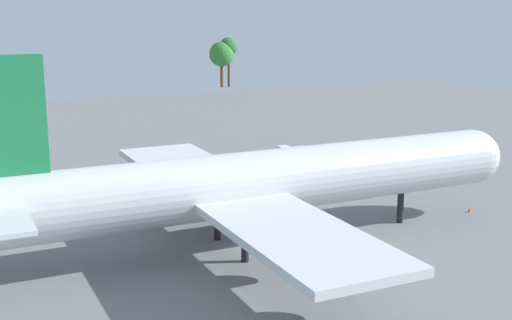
{
  "coord_description": "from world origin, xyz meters",
  "views": [
    {
      "loc": [
        -26.94,
        -56.38,
        22.6
      ],
      "look_at": [
        0.0,
        0.0,
        8.62
      ],
      "focal_mm": 47.28,
      "sensor_mm": 36.0,
      "label": 1
    }
  ],
  "objects_px": {
    "fuel_truck": "(292,152)",
    "cargo_loader": "(388,174)",
    "safety_cone_nose": "(469,210)",
    "cargo_airplane": "(254,184)",
    "pushback_tractor": "(5,206)"
  },
  "relations": [
    {
      "from": "pushback_tractor",
      "to": "fuel_truck",
      "type": "bearing_deg",
      "value": 15.83
    },
    {
      "from": "pushback_tractor",
      "to": "cargo_loader",
      "type": "xyz_separation_m",
      "value": [
        47.62,
        -6.09,
        -0.03
      ]
    },
    {
      "from": "fuel_truck",
      "to": "cargo_loader",
      "type": "relative_size",
      "value": 0.97
    },
    {
      "from": "fuel_truck",
      "to": "safety_cone_nose",
      "type": "relative_size",
      "value": 8.77
    },
    {
      "from": "fuel_truck",
      "to": "cargo_loader",
      "type": "height_order",
      "value": "cargo_loader"
    },
    {
      "from": "cargo_airplane",
      "to": "fuel_truck",
      "type": "distance_m",
      "value": 40.11
    },
    {
      "from": "safety_cone_nose",
      "to": "cargo_airplane",
      "type": "bearing_deg",
      "value": 179.24
    },
    {
      "from": "cargo_airplane",
      "to": "cargo_loader",
      "type": "relative_size",
      "value": 11.41
    },
    {
      "from": "cargo_airplane",
      "to": "fuel_truck",
      "type": "xyz_separation_m",
      "value": [
        22.19,
        33.01,
        -5.19
      ]
    },
    {
      "from": "fuel_truck",
      "to": "safety_cone_nose",
      "type": "xyz_separation_m",
      "value": [
        4.87,
        -33.36,
        -0.86
      ]
    },
    {
      "from": "pushback_tractor",
      "to": "cargo_loader",
      "type": "bearing_deg",
      "value": -7.29
    },
    {
      "from": "cargo_airplane",
      "to": "cargo_loader",
      "type": "distance_m",
      "value": 30.96
    },
    {
      "from": "cargo_loader",
      "to": "safety_cone_nose",
      "type": "relative_size",
      "value": 9.07
    },
    {
      "from": "fuel_truck",
      "to": "pushback_tractor",
      "type": "bearing_deg",
      "value": -164.17
    },
    {
      "from": "cargo_loader",
      "to": "fuel_truck",
      "type": "bearing_deg",
      "value": 103.95
    }
  ]
}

